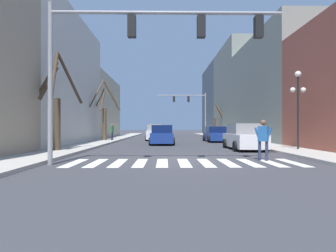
% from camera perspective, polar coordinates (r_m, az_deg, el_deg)
% --- Properties ---
extents(ground_plane, '(240.00, 240.00, 0.00)m').
position_cam_1_polar(ground_plane, '(11.90, 3.16, -7.34)').
color(ground_plane, '#38383D').
extents(sidewalk_left, '(2.47, 90.00, 0.15)m').
position_cam_1_polar(sidewalk_left, '(13.27, -27.53, -6.25)').
color(sidewalk_left, '#ADA89E').
rests_on(sidewalk_left, ground_plane).
extents(sidewalk_right, '(2.47, 90.00, 0.15)m').
position_cam_1_polar(sidewalk_right, '(14.06, 31.93, -5.90)').
color(sidewalk_right, '#ADA89E').
rests_on(sidewalk_right, ground_plane).
extents(building_row_left, '(6.00, 36.37, 12.17)m').
position_cam_1_polar(building_row_left, '(24.89, -25.17, 8.50)').
color(building_row_left, tan).
rests_on(building_row_left, ground_plane).
extents(building_row_right, '(6.00, 55.15, 13.75)m').
position_cam_1_polar(building_row_right, '(38.58, 17.16, 6.50)').
color(building_row_right, '#934C3D').
rests_on(building_row_right, ground_plane).
extents(crosswalk_stripes, '(9.45, 2.60, 0.01)m').
position_cam_1_polar(crosswalk_stripes, '(10.90, 3.53, -7.98)').
color(crosswalk_stripes, white).
rests_on(crosswalk_stripes, ground_plane).
extents(traffic_signal_near, '(9.16, 0.28, 6.36)m').
position_cam_1_polar(traffic_signal_near, '(10.82, -6.36, 17.76)').
color(traffic_signal_near, gray).
rests_on(traffic_signal_near, ground_plane).
extents(traffic_signal_far, '(7.29, 0.28, 6.57)m').
position_cam_1_polar(traffic_signal_far, '(39.15, 5.12, 4.63)').
color(traffic_signal_far, gray).
rests_on(traffic_signal_far, ground_plane).
extents(street_lamp_right_corner, '(0.95, 0.36, 4.71)m').
position_cam_1_polar(street_lamp_right_corner, '(17.72, 26.44, 6.24)').
color(street_lamp_right_corner, black).
rests_on(street_lamp_right_corner, sidewalk_right).
extents(car_parked_right_far, '(1.99, 4.15, 1.79)m').
position_cam_1_polar(car_parked_right_far, '(29.07, -2.84, -1.51)').
color(car_parked_right_far, white).
rests_on(car_parked_right_far, ground_plane).
extents(car_parked_left_near, '(2.10, 4.82, 1.64)m').
position_cam_1_polar(car_parked_left_near, '(22.57, -1.30, -2.02)').
color(car_parked_left_near, navy).
rests_on(car_parked_left_near, ground_plane).
extents(car_driving_toward_lane, '(2.05, 4.33, 1.70)m').
position_cam_1_polar(car_driving_toward_lane, '(17.78, 16.18, -2.42)').
color(car_driving_toward_lane, white).
rests_on(car_driving_toward_lane, ground_plane).
extents(car_parked_left_far, '(2.10, 4.74, 1.53)m').
position_cam_1_polar(car_parked_left_far, '(26.89, 10.29, -1.83)').
color(car_parked_left_far, navy).
rests_on(car_parked_left_far, ground_plane).
extents(pedestrian_on_left_sidewalk, '(0.67, 0.54, 1.79)m').
position_cam_1_polar(pedestrian_on_left_sidewalk, '(12.21, 20.00, -2.16)').
color(pedestrian_on_left_sidewalk, '#282D47').
rests_on(pedestrian_on_left_sidewalk, ground_plane).
extents(pedestrian_crossing_street, '(0.27, 0.71, 1.65)m').
position_cam_1_polar(pedestrian_crossing_street, '(27.14, -12.11, -0.96)').
color(pedestrian_crossing_street, '#282D47').
rests_on(pedestrian_crossing_street, sidewalk_left).
extents(street_tree_left_far, '(2.99, 3.23, 6.26)m').
position_cam_1_polar(street_tree_left_far, '(27.62, -13.64, 2.67)').
color(street_tree_left_far, brown).
rests_on(street_tree_left_far, sidewalk_left).
extents(street_tree_left_mid, '(1.85, 2.23, 5.15)m').
position_cam_1_polar(street_tree_left_mid, '(41.53, 10.63, 1.37)').
color(street_tree_left_mid, '#473828').
rests_on(street_tree_left_mid, sidewalk_right).
extents(street_tree_right_mid, '(2.26, 3.46, 5.66)m').
position_cam_1_polar(street_tree_right_mid, '(16.43, -23.17, 4.82)').
color(street_tree_right_mid, '#473828').
rests_on(street_tree_right_mid, sidewalk_left).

